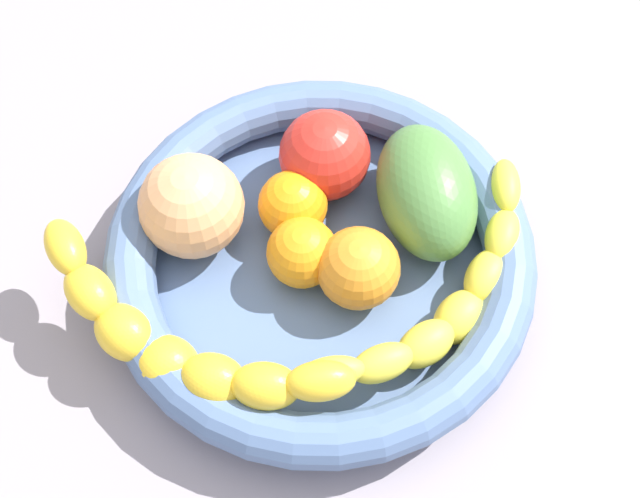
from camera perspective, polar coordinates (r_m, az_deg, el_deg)
name	(u,v)px	position (r cm, az deg, el deg)	size (l,w,h in cm)	color
kitchen_counter	(320,287)	(70.97, 0.00, -2.44)	(120.00, 120.00, 3.00)	gray
fruit_bowl	(320,261)	(67.04, 0.00, -0.77)	(31.75, 31.75, 5.61)	slate
banana_draped_left	(174,345)	(62.55, -9.20, -6.01)	(15.68, 21.57, 6.15)	yellow
banana_draped_right	(448,301)	(64.53, 8.07, -3.24)	(17.23, 17.83, 4.86)	yellow
orange_front	(358,268)	(64.67, 2.44, -1.23)	(6.06, 6.06, 6.06)	orange
orange_mid_left	(293,205)	(67.74, -1.73, 2.80)	(5.26, 5.26, 5.26)	orange
orange_mid_right	(302,251)	(65.75, -1.14, -0.10)	(5.27, 5.27, 5.27)	orange
peach_blush	(191,206)	(66.81, -8.09, 2.69)	(7.82, 7.82, 7.82)	#ECA269
tomato_red	(325,155)	(69.08, 0.30, 5.93)	(7.03, 7.03, 7.03)	red
mango_green	(426,192)	(67.62, 6.71, 3.59)	(11.26, 7.20, 7.30)	#4B7F3C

